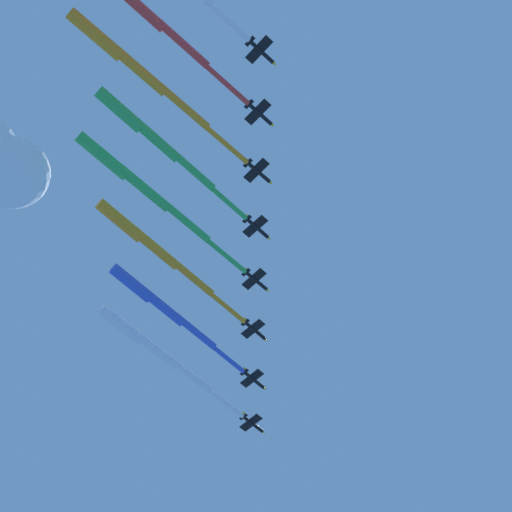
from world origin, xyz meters
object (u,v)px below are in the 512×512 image
Objects in this scene: jet_starboard_mid at (156,140)px; jet_starboard_outer at (136,5)px; jet_lead at (156,350)px; jet_starboard_inner at (156,249)px; jet_port_inner at (164,308)px; jet_port_outer at (139,70)px; jet_port_mid at (143,188)px.

jet_starboard_mid reaches higher than jet_starboard_outer.
jet_starboard_inner reaches higher than jet_lead.
jet_starboard_inner is 32.69m from jet_starboard_mid.
jet_starboard_inner is 68.91m from jet_starboard_outer.
jet_port_inner is 70.70m from jet_port_outer.
jet_port_mid reaches higher than jet_starboard_outer.
jet_starboard_inner is at bearing -124.32° from jet_port_mid.
jet_starboard_mid is (13.01, 29.99, 0.07)m from jet_starboard_inner.
jet_port_outer is at bearing 63.22° from jet_lead.
jet_port_outer is (14.24, 29.94, 0.29)m from jet_port_mid.
jet_lead is 15.12m from jet_port_inner.
jet_lead is at bearing -113.87° from jet_starboard_inner.
jet_port_outer is 1.00× the size of jet_starboard_outer.
jet_starboard_outer is at bearing 64.79° from jet_port_outer.
jet_starboard_outer is at bearing 62.20° from jet_starboard_inner.
jet_starboard_inner is (13.57, 30.67, 0.80)m from jet_lead.
jet_starboard_inner is at bearing -117.80° from jet_starboard_outer.
jet_starboard_mid is at bearing -121.71° from jet_starboard_outer.
jet_port_outer is (34.74, 61.56, 1.56)m from jet_port_inner.
jet_starboard_mid is (22.87, 46.01, 1.32)m from jet_port_inner.
jet_starboard_mid is 36.40m from jet_starboard_outer.
jet_starboard_inner is 0.92× the size of jet_port_outer.
jet_lead is 0.94× the size of jet_port_mid.
jet_port_mid is 33.15m from jet_port_outer.
jet_starboard_outer is at bearing 64.64° from jet_port_mid.
jet_starboard_inner is 1.03× the size of jet_starboard_mid.
jet_port_mid is at bearing 57.04° from jet_port_inner.
jet_port_outer reaches higher than jet_starboard_mid.
jet_starboard_outer is at bearing 61.38° from jet_port_inner.
jet_port_outer reaches higher than jet_starboard_outer.
jet_port_outer is (38.45, 76.21, 1.11)m from jet_lead.
jet_port_mid is 1.12× the size of jet_starboard_mid.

